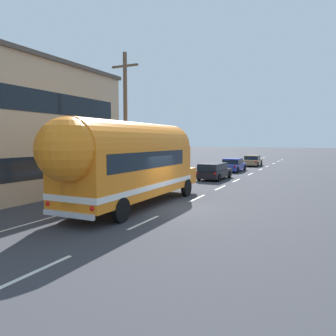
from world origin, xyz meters
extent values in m
plane|color=#38383D|center=(0.00, 0.00, 0.00)|extent=(300.00, 300.00, 0.00)
cube|color=silver|center=(0.00, -8.29, 0.00)|extent=(0.14, 2.40, 0.01)
cube|color=silver|center=(0.00, -2.94, 0.00)|extent=(0.14, 2.40, 0.01)
cube|color=silver|center=(0.00, 3.04, 0.00)|extent=(0.14, 2.40, 0.01)
cube|color=silver|center=(0.00, 7.62, 0.00)|extent=(0.14, 2.40, 0.01)
cube|color=silver|center=(0.00, 12.16, 0.00)|extent=(0.14, 2.40, 0.01)
cube|color=silver|center=(0.00, 17.82, 0.00)|extent=(0.14, 2.40, 0.01)
cube|color=silver|center=(0.00, 23.42, 0.00)|extent=(0.14, 2.40, 0.01)
cube|color=silver|center=(0.00, 28.14, 0.00)|extent=(0.14, 2.40, 0.01)
cube|color=silver|center=(0.00, 34.14, 0.00)|extent=(0.14, 2.40, 0.01)
cube|color=silver|center=(0.00, 39.57, 0.00)|extent=(0.14, 2.40, 0.01)
cube|color=silver|center=(0.00, 44.59, 0.00)|extent=(0.14, 2.40, 0.01)
cube|color=silver|center=(-3.96, 12.00, 0.00)|extent=(0.12, 80.00, 0.01)
cylinder|color=brown|center=(-4.61, 2.88, 4.25)|extent=(0.24, 0.24, 8.50)
cube|color=brown|center=(-4.61, 2.88, 7.70)|extent=(1.80, 0.12, 0.12)
cube|color=orange|center=(-1.98, -0.57, 1.75)|extent=(2.51, 8.76, 2.30)
cylinder|color=orange|center=(-1.98, -0.57, 2.90)|extent=(2.46, 8.66, 2.45)
sphere|color=orange|center=(-1.98, -4.90, 2.90)|extent=(2.40, 2.40, 2.40)
cube|color=orange|center=(-1.97, 4.45, 1.07)|extent=(2.26, 1.30, 0.95)
cube|color=white|center=(-1.98, -0.57, 1.10)|extent=(2.55, 8.80, 0.24)
cube|color=black|center=(-1.98, -0.87, 2.35)|extent=(2.54, 6.96, 0.76)
cube|color=black|center=(-1.98, -4.91, 2.40)|extent=(2.00, 0.08, 0.84)
cube|color=white|center=(-1.98, -4.92, 1.15)|extent=(0.80, 0.06, 0.90)
cube|color=silver|center=(-1.99, -5.01, 0.55)|extent=(2.34, 0.14, 0.20)
sphere|color=red|center=(-3.03, -4.93, 0.85)|extent=(0.20, 0.20, 0.20)
sphere|color=red|center=(-0.93, -4.93, 0.85)|extent=(0.20, 0.20, 0.20)
cube|color=black|center=(-1.97, 3.85, 2.40)|extent=(2.14, 0.10, 0.96)
cube|color=silver|center=(-1.97, 5.14, 0.95)|extent=(0.90, 0.10, 0.56)
cylinder|color=black|center=(-3.15, 3.41, 0.50)|extent=(0.26, 1.00, 1.00)
cylinder|color=black|center=(-0.81, 3.40, 0.50)|extent=(0.26, 1.00, 1.00)
cylinder|color=black|center=(-3.15, -3.35, 0.50)|extent=(0.26, 1.00, 1.00)
cylinder|color=black|center=(-0.81, -3.35, 0.50)|extent=(0.26, 1.00, 1.00)
cube|color=black|center=(-1.85, 12.19, 0.52)|extent=(1.88, 4.29, 0.60)
cube|color=black|center=(-1.87, 11.71, 1.09)|extent=(1.65, 3.04, 0.55)
cube|color=black|center=(-1.87, 11.71, 1.06)|extent=(1.71, 3.08, 0.43)
cube|color=red|center=(-2.67, 10.08, 0.70)|extent=(0.20, 0.05, 0.14)
cube|color=red|center=(-1.15, 10.03, 0.70)|extent=(0.20, 0.05, 0.14)
cylinder|color=black|center=(-2.66, 13.63, 0.32)|extent=(0.22, 0.65, 0.64)
cylinder|color=black|center=(-0.97, 13.59, 0.32)|extent=(0.22, 0.65, 0.64)
cylinder|color=black|center=(-2.74, 10.79, 0.32)|extent=(0.22, 0.65, 0.64)
cylinder|color=black|center=(-1.05, 10.74, 0.32)|extent=(0.22, 0.65, 0.64)
cube|color=navy|center=(-2.23, 19.78, 0.52)|extent=(1.87, 4.48, 0.60)
cube|color=navy|center=(-2.23, 19.65, 1.09)|extent=(1.64, 2.13, 0.55)
cube|color=black|center=(-2.23, 19.65, 1.06)|extent=(1.71, 2.17, 0.43)
cube|color=red|center=(-3.04, 17.55, 0.70)|extent=(0.20, 0.04, 0.14)
cube|color=red|center=(-1.46, 17.53, 0.70)|extent=(0.20, 0.04, 0.14)
cylinder|color=black|center=(-3.08, 21.32, 0.32)|extent=(0.21, 0.64, 0.64)
cylinder|color=black|center=(-1.34, 21.30, 0.32)|extent=(0.21, 0.64, 0.64)
cylinder|color=black|center=(-3.12, 18.26, 0.32)|extent=(0.21, 0.64, 0.64)
cylinder|color=black|center=(-1.38, 18.24, 0.32)|extent=(0.21, 0.64, 0.64)
cube|color=olive|center=(-1.86, 28.26, 0.52)|extent=(1.90, 4.35, 0.60)
cube|color=olive|center=(-1.86, 28.13, 1.09)|extent=(1.67, 2.00, 0.55)
cube|color=black|center=(-1.86, 28.13, 1.06)|extent=(1.73, 2.04, 0.43)
cube|color=red|center=(-2.64, 26.07, 0.70)|extent=(0.20, 0.04, 0.14)
cube|color=red|center=(-1.03, 26.09, 0.70)|extent=(0.20, 0.04, 0.14)
cylinder|color=black|center=(-2.76, 29.71, 0.32)|extent=(0.21, 0.64, 0.64)
cylinder|color=black|center=(-1.00, 29.73, 0.32)|extent=(0.21, 0.64, 0.64)
cylinder|color=black|center=(-2.73, 26.78, 0.32)|extent=(0.21, 0.64, 0.64)
cylinder|color=black|center=(-0.96, 26.80, 0.32)|extent=(0.21, 0.64, 0.64)
camera|label=1|loc=(6.29, -13.86, 3.22)|focal=34.59mm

